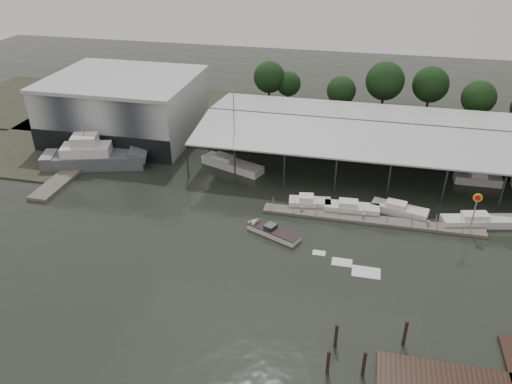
% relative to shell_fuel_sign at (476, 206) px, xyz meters
% --- Properties ---
extents(ground, '(200.00, 200.00, 0.00)m').
position_rel_shell_fuel_sign_xyz_m(ground, '(-27.00, -9.99, -3.93)').
color(ground, black).
rests_on(ground, ground).
extents(land_strip_far, '(140.00, 30.00, 0.30)m').
position_rel_shell_fuel_sign_xyz_m(land_strip_far, '(-27.00, 32.01, -3.83)').
color(land_strip_far, '#373C2D').
rests_on(land_strip_far, ground).
extents(land_strip_west, '(20.00, 40.00, 0.30)m').
position_rel_shell_fuel_sign_xyz_m(land_strip_west, '(-67.00, 20.01, -3.83)').
color(land_strip_west, '#373C2D').
rests_on(land_strip_west, ground).
extents(storage_warehouse, '(24.50, 20.50, 10.50)m').
position_rel_shell_fuel_sign_xyz_m(storage_warehouse, '(-55.00, 19.95, 1.36)').
color(storage_warehouse, '#B0B6BB').
rests_on(storage_warehouse, ground).
extents(covered_boat_shed, '(58.24, 24.00, 6.96)m').
position_rel_shell_fuel_sign_xyz_m(covered_boat_shed, '(-10.00, 18.01, 2.20)').
color(covered_boat_shed, silver).
rests_on(covered_boat_shed, ground).
extents(trawler_dock, '(3.00, 18.00, 0.50)m').
position_rel_shell_fuel_sign_xyz_m(trawler_dock, '(-57.00, 4.01, -3.68)').
color(trawler_dock, '#636058').
rests_on(trawler_dock, ground).
extents(floating_dock, '(28.00, 2.00, 1.40)m').
position_rel_shell_fuel_sign_xyz_m(floating_dock, '(-12.00, 0.01, -3.72)').
color(floating_dock, '#636058').
rests_on(floating_dock, ground).
extents(shell_fuel_sign, '(1.10, 0.18, 5.55)m').
position_rel_shell_fuel_sign_xyz_m(shell_fuel_sign, '(0.00, 0.00, 0.00)').
color(shell_fuel_sign, gray).
rests_on(shell_fuel_sign, ground).
extents(grey_trawler, '(16.61, 8.75, 8.84)m').
position_rel_shell_fuel_sign_xyz_m(grey_trawler, '(-54.48, 7.01, -2.35)').
color(grey_trawler, '#595D62').
rests_on(grey_trawler, ground).
extents(white_sailboat, '(10.46, 6.11, 12.77)m').
position_rel_shell_fuel_sign_xyz_m(white_sailboat, '(-33.52, 10.97, -3.28)').
color(white_sailboat, white).
rests_on(white_sailboat, ground).
extents(speedboat_underway, '(17.47, 8.89, 2.00)m').
position_rel_shell_fuel_sign_xyz_m(speedboat_underway, '(-24.18, -5.46, -3.53)').
color(speedboat_underway, white).
rests_on(speedboat_underway, ground).
extents(moored_cruiser_0, '(5.81, 2.89, 1.70)m').
position_rel_shell_fuel_sign_xyz_m(moored_cruiser_0, '(-20.24, 1.99, -3.31)').
color(moored_cruiser_0, white).
rests_on(moored_cruiser_0, ground).
extents(moored_cruiser_1, '(7.23, 2.48, 1.70)m').
position_rel_shell_fuel_sign_xyz_m(moored_cruiser_1, '(-14.63, 1.77, -3.31)').
color(moored_cruiser_1, white).
rests_on(moored_cruiser_1, ground).
extents(moored_cruiser_2, '(7.61, 3.92, 1.70)m').
position_rel_shell_fuel_sign_xyz_m(moored_cruiser_2, '(-8.48, 2.82, -3.31)').
color(moored_cruiser_2, white).
rests_on(moored_cruiser_2, ground).
extents(moored_cruiser_3, '(9.45, 4.24, 1.70)m').
position_rel_shell_fuel_sign_xyz_m(moored_cruiser_3, '(1.20, 2.08, -3.31)').
color(moored_cruiser_3, white).
rests_on(moored_cruiser_3, ground).
extents(mooring_pilings, '(6.83, 9.06, 3.39)m').
position_rel_shell_fuel_sign_xyz_m(mooring_pilings, '(-12.35, -25.17, -2.93)').
color(mooring_pilings, '#302418').
rests_on(mooring_pilings, ground).
extents(horizon_tree_line, '(68.21, 10.25, 10.80)m').
position_rel_shell_fuel_sign_xyz_m(horizon_tree_line, '(-4.91, 38.16, 2.15)').
color(horizon_tree_line, '#301E15').
rests_on(horizon_tree_line, ground).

